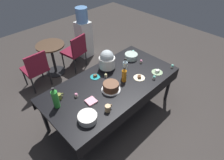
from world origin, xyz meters
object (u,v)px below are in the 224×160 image
potluck_table (112,85)px  cupcake_mint (172,66)px  glass_salad_bowl (131,56)px  dessert_plate_teal (95,77)px  dessert_plate_cream (139,78)px  dessert_plate_sage (157,72)px  soda_bottle_orange_juice (124,75)px  soda_bottle_lime_soda (55,98)px  ceramic_snack_bowl (88,118)px  cupcake_rose (133,52)px  round_cafe_table (52,54)px  soda_bottle_water (125,68)px  frosted_layer_cake (111,87)px  maroon_chair_right (75,50)px  cupcake_lemon (141,61)px  maroon_chair_left (36,68)px  cupcake_berry (154,78)px  water_cooler (84,34)px  cupcake_cocoa (106,75)px  cupcake_vanilla (76,95)px  coffee_mug_olive (59,96)px  coffee_mug_tan (108,108)px  slow_cooker (107,61)px

potluck_table → cupcake_mint: size_ratio=32.59×
glass_salad_bowl → dessert_plate_teal: bearing=176.9°
dessert_plate_cream → dessert_plate_sage: (0.33, -0.12, 0.00)m
glass_salad_bowl → soda_bottle_orange_juice: bearing=-148.7°
soda_bottle_orange_juice → soda_bottle_lime_soda: size_ratio=0.79×
ceramic_snack_bowl → cupcake_rose: (1.64, 0.65, -0.01)m
soda_bottle_lime_soda → round_cafe_table: (0.84, 1.65, -0.41)m
soda_bottle_water → round_cafe_table: (-0.32, 1.84, -0.41)m
frosted_layer_cake → cupcake_rose: bearing=23.4°
soda_bottle_orange_juice → maroon_chair_right: bearing=81.7°
cupcake_lemon → soda_bottle_orange_juice: (-0.59, -0.12, 0.09)m
cupcake_rose → glass_salad_bowl: bearing=-150.8°
maroon_chair_left → cupcake_berry: bearing=-61.5°
cupcake_lemon → frosted_layer_cake: bearing=-171.6°
water_cooler → cupcake_cocoa: bearing=-117.0°
water_cooler → soda_bottle_orange_juice: bearing=-110.3°
round_cafe_table → soda_bottle_water: bearing=-80.2°
cupcake_mint → water_cooler: size_ratio=0.05×
dessert_plate_sage → cupcake_vanilla: bearing=159.8°
maroon_chair_left → water_cooler: water_cooler is taller
cupcake_berry → dessert_plate_cream: bearing=128.7°
maroon_chair_left → cupcake_mint: bearing=-52.5°
soda_bottle_orange_juice → coffee_mug_olive: bearing=158.5°
coffee_mug_tan → maroon_chair_right: (0.86, 1.97, -0.31)m
dessert_plate_teal → cupcake_vanilla: 0.51m
coffee_mug_tan → coffee_mug_olive: (-0.34, 0.65, -0.00)m
potluck_table → cupcake_berry: bearing=-37.5°
cupcake_vanilla → cupcake_mint: 1.72m
cupcake_cocoa → soda_bottle_lime_soda: bearing=-179.9°
frosted_layer_cake → maroon_chair_right: size_ratio=0.34×
round_cafe_table → potluck_table: bearing=-88.4°
slow_cooker → cupcake_lemon: bearing=-28.4°
glass_salad_bowl → soda_bottle_orange_juice: (-0.57, -0.35, 0.07)m
maroon_chair_left → maroon_chair_right: (0.96, 0.00, 0.00)m
cupcake_vanilla → cupcake_mint: same height
soda_bottle_lime_soda → potluck_table: bearing=-10.7°
frosted_layer_cake → maroon_chair_left: (-0.42, 1.70, -0.32)m
cupcake_lemon → cupcake_berry: 0.48m
cupcake_vanilla → coffee_mug_olive: size_ratio=0.59×
ceramic_snack_bowl → soda_bottle_lime_soda: bearing=107.5°
dessert_plate_sage → water_cooler: size_ratio=0.15×
potluck_table → cupcake_vanilla: size_ratio=32.59×
cupcake_mint → soda_bottle_orange_juice: (-0.86, 0.35, 0.09)m
dessert_plate_sage → round_cafe_table: bearing=109.6°
cupcake_mint → soda_bottle_orange_juice: soda_bottle_orange_juice is taller
soda_bottle_orange_juice → soda_bottle_lime_soda: soda_bottle_lime_soda is taller
cupcake_rose → soda_bottle_lime_soda: bearing=-174.6°
dessert_plate_cream → cupcake_vanilla: 1.05m
coffee_mug_tan → cupcake_lemon: bearing=18.3°
slow_cooker → round_cafe_table: 1.57m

